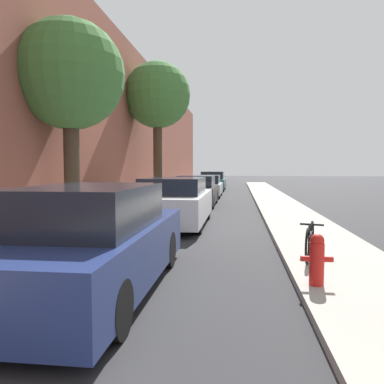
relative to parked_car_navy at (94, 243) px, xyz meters
The scene contains 13 objects.
ground_plane 10.49m from the parked_car_navy, 84.77° to the left, with size 120.00×120.00×0.00m, color #28282B.
sidewalk_left 10.63m from the parked_car_navy, 100.57° to the left, with size 2.00×52.00×0.12m.
sidewalk_right 11.14m from the parked_car_navy, 69.71° to the left, with size 2.00×52.00×0.12m.
building_facade_left 11.34m from the parked_car_navy, 107.54° to the left, with size 0.70×52.00×7.46m.
parked_car_navy is the anchor object (origin of this frame).
parked_car_white 6.28m from the parked_car_navy, 89.05° to the left, with size 1.92×4.67×1.46m.
parked_car_black 12.24m from the parked_car_navy, 89.43° to the left, with size 1.76×4.33×1.38m.
parked_car_silver 17.53m from the parked_car_navy, 89.75° to the left, with size 1.86×4.24×1.29m.
parked_car_teal 23.59m from the parked_car_navy, 89.75° to the left, with size 1.82×4.28×1.42m.
street_tree_near 5.88m from the parked_car_navy, 117.66° to the left, with size 2.77×2.77×5.38m.
street_tree_far 13.30m from the parked_car_navy, 97.95° to the left, with size 3.05×3.05×6.51m.
fire_hydrant 3.14m from the parked_car_navy, ahead, with size 0.44×0.20×0.73m.
bicycle 3.86m from the parked_car_navy, 30.56° to the left, with size 0.53×1.50×0.63m.
Camera 1 is at (1.06, 0.47, 1.78)m, focal length 35.72 mm.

